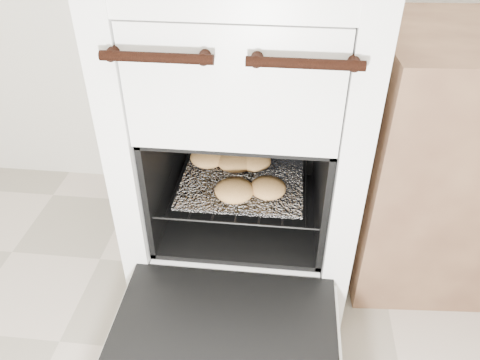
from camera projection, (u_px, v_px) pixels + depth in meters
The scene contains 5 objects.
stove at pixel (246, 136), 1.44m from camera, with size 0.65×0.72×0.99m.
oven_door at pixel (223, 341), 1.15m from camera, with size 0.58×0.45×0.04m.
oven_rack at pixel (243, 178), 1.44m from camera, with size 0.47×0.45×0.01m.
foil_sheet at pixel (242, 180), 1.42m from camera, with size 0.37×0.32×0.01m, color white.
baked_rolls at pixel (238, 170), 1.41m from camera, with size 0.35×0.31×0.05m.
Camera 1 is at (0.30, -0.10, 1.21)m, focal length 35.00 mm.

